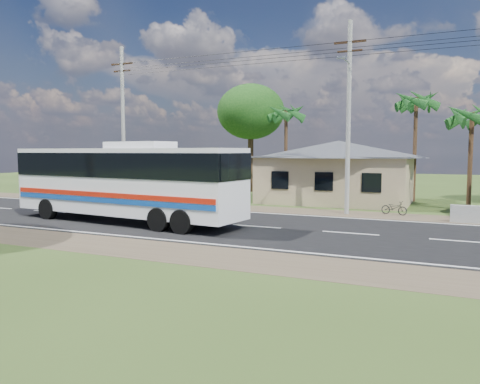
# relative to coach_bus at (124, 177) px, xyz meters

# --- Properties ---
(ground) EXTENTS (120.00, 120.00, 0.00)m
(ground) POSITION_rel_coach_bus_xyz_m (6.68, 1.48, -2.35)
(ground) COLOR #2D4318
(ground) RESTS_ON ground
(road) EXTENTS (120.00, 16.00, 0.03)m
(road) POSITION_rel_coach_bus_xyz_m (6.68, 1.48, -2.34)
(road) COLOR black
(road) RESTS_ON ground
(house) EXTENTS (12.40, 10.00, 5.00)m
(house) POSITION_rel_coach_bus_xyz_m (7.68, 14.47, 0.29)
(house) COLOR tan
(house) RESTS_ON ground
(utility_poles) EXTENTS (32.80, 2.22, 11.00)m
(utility_poles) POSITION_rel_coach_bus_xyz_m (9.35, 7.96, 3.42)
(utility_poles) COLOR #9E9E99
(utility_poles) RESTS_ON ground
(palm_near) EXTENTS (2.80, 2.80, 6.70)m
(palm_near) POSITION_rel_coach_bus_xyz_m (16.18, 12.48, 3.36)
(palm_near) COLOR #47301E
(palm_near) RESTS_ON ground
(palm_mid) EXTENTS (2.80, 2.80, 8.20)m
(palm_mid) POSITION_rel_coach_bus_xyz_m (12.68, 16.98, 4.81)
(palm_mid) COLOR #47301E
(palm_mid) RESTS_ON ground
(palm_far) EXTENTS (2.80, 2.80, 7.70)m
(palm_far) POSITION_rel_coach_bus_xyz_m (2.68, 17.48, 4.32)
(palm_far) COLOR #47301E
(palm_far) RESTS_ON ground
(tree_behind_house) EXTENTS (6.00, 6.00, 9.61)m
(tree_behind_house) POSITION_rel_coach_bus_xyz_m (-1.32, 19.48, 4.76)
(tree_behind_house) COLOR #47301E
(tree_behind_house) RESTS_ON ground
(coach_bus) EXTENTS (13.46, 4.15, 4.11)m
(coach_bus) POSITION_rel_coach_bus_xyz_m (0.00, 0.00, 0.00)
(coach_bus) COLOR white
(coach_bus) RESTS_ON ground
(motorcycle) EXTENTS (1.60, 0.95, 0.80)m
(motorcycle) POSITION_rel_coach_bus_xyz_m (12.23, 8.77, -1.95)
(motorcycle) COLOR black
(motorcycle) RESTS_ON ground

